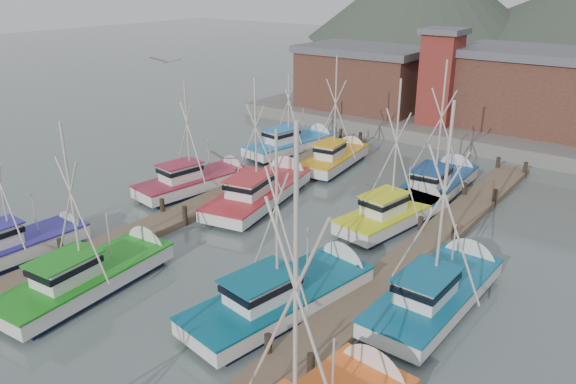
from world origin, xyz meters
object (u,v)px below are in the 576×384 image
Objects in this scene: lookout_tower at (440,76)px; boat_12 at (337,158)px; boat_4 at (96,274)px; boat_8 at (263,191)px.

boat_12 is at bearing -101.47° from lookout_tower.
boat_4 is (-2.13, -35.58, -4.87)m from lookout_tower.
boat_12 reaches higher than boat_8.
lookout_tower is 14.12m from boat_12.
lookout_tower reaches higher than boat_4.
lookout_tower is 0.92× the size of boat_12.
boat_4 is 1.02× the size of boat_12.
boat_12 is (-0.50, 22.59, 0.00)m from boat_4.
lookout_tower is 0.80× the size of boat_8.
lookout_tower is at bearing 82.08° from boat_4.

